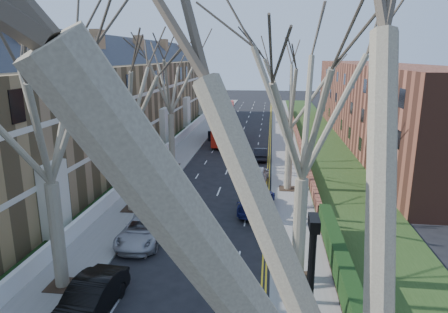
% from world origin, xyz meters
% --- Properties ---
extents(pavement_left, '(3.00, 102.00, 0.12)m').
position_xyz_m(pavement_left, '(-6.00, 39.00, 0.06)').
color(pavement_left, slate).
rests_on(pavement_left, ground).
extents(pavement_right, '(3.00, 102.00, 0.12)m').
position_xyz_m(pavement_right, '(6.00, 39.00, 0.06)').
color(pavement_right, slate).
rests_on(pavement_right, ground).
extents(terrace_left, '(9.70, 78.00, 13.60)m').
position_xyz_m(terrace_left, '(-13.65, 31.00, 5.53)').
color(terrace_left, olive).
rests_on(terrace_left, ground).
extents(flats_right, '(13.97, 54.00, 10.00)m').
position_xyz_m(flats_right, '(17.46, 43.00, 4.98)').
color(flats_right, brown).
rests_on(flats_right, ground).
extents(front_wall_left, '(0.30, 78.00, 1.00)m').
position_xyz_m(front_wall_left, '(-7.65, 31.00, 0.62)').
color(front_wall_left, white).
rests_on(front_wall_left, ground).
extents(grass_verge_right, '(6.00, 102.00, 0.06)m').
position_xyz_m(grass_verge_right, '(10.50, 39.00, 0.15)').
color(grass_verge_right, '#203714').
rests_on(grass_verge_right, ground).
extents(tree_left_mid, '(10.50, 10.50, 14.71)m').
position_xyz_m(tree_left_mid, '(-5.70, 6.00, 9.56)').
color(tree_left_mid, '#766954').
rests_on(tree_left_mid, ground).
extents(tree_left_far, '(10.15, 10.15, 14.22)m').
position_xyz_m(tree_left_far, '(-5.70, 16.00, 9.24)').
color(tree_left_far, '#766954').
rests_on(tree_left_far, ground).
extents(tree_left_dist, '(10.50, 10.50, 14.71)m').
position_xyz_m(tree_left_dist, '(-5.70, 28.00, 9.56)').
color(tree_left_dist, '#766954').
rests_on(tree_left_dist, ground).
extents(tree_right_near, '(10.85, 10.85, 15.20)m').
position_xyz_m(tree_right_near, '(5.70, -6.00, 9.86)').
color(tree_right_near, '#766954').
rests_on(tree_right_near, ground).
extents(tree_right_mid, '(10.50, 10.50, 14.71)m').
position_xyz_m(tree_right_mid, '(5.70, 8.00, 9.56)').
color(tree_right_mid, '#766954').
rests_on(tree_right_mid, ground).
extents(tree_right_far, '(10.15, 10.15, 14.22)m').
position_xyz_m(tree_right_far, '(5.70, 22.00, 9.24)').
color(tree_right_far, '#766954').
rests_on(tree_right_far, ground).
extents(double_decker_bus, '(3.52, 11.45, 4.71)m').
position_xyz_m(double_decker_bus, '(-2.03, 40.96, 2.32)').
color(double_decker_bus, '#B61A0D').
rests_on(double_decker_bus, ground).
extents(car_left_mid, '(1.97, 4.88, 1.58)m').
position_xyz_m(car_left_mid, '(-3.41, 4.16, 0.79)').
color(car_left_mid, black).
rests_on(car_left_mid, ground).
extents(car_left_far, '(2.46, 5.26, 1.46)m').
position_xyz_m(car_left_far, '(-3.34, 11.41, 0.73)').
color(car_left_far, '#9D9CA1').
rests_on(car_left_far, ground).
extents(car_right_near, '(2.84, 5.59, 1.55)m').
position_xyz_m(car_right_near, '(3.30, 17.20, 0.78)').
color(car_right_near, navy).
rests_on(car_right_near, ground).
extents(car_right_mid, '(2.16, 4.60, 1.52)m').
position_xyz_m(car_right_mid, '(3.11, 23.78, 0.76)').
color(car_right_mid, '#999BA2').
rests_on(car_right_mid, ground).
extents(car_right_far, '(1.49, 4.00, 1.30)m').
position_xyz_m(car_right_far, '(3.12, 31.91, 0.65)').
color(car_right_far, black).
rests_on(car_right_far, ground).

